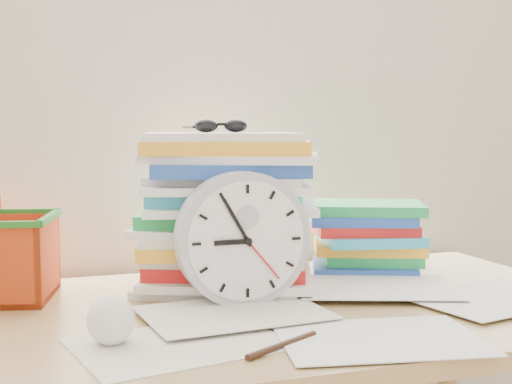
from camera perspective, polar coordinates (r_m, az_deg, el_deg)
name	(u,v)px	position (r m, az deg, el deg)	size (l,w,h in m)	color
curtain	(178,17)	(1.59, -6.29, 13.76)	(2.40, 0.01, 2.50)	silver
desk	(230,351)	(1.27, -2.11, -12.62)	(1.40, 0.70, 0.75)	#A2854C
paper_stack	(224,211)	(1.39, -2.59, -1.51)	(0.34, 0.28, 0.30)	white
clock	(243,239)	(1.25, -1.08, -3.76)	(0.24, 0.24, 0.05)	#AEB1B7
sunglasses	(221,126)	(1.36, -2.82, 5.33)	(0.12, 0.10, 0.03)	black
book_stack	(367,238)	(1.56, 8.88, -3.62)	(0.26, 0.20, 0.15)	white
crumpled_ball	(110,319)	(1.07, -11.60, -9.96)	(0.07, 0.07, 0.07)	white
pen	(282,345)	(1.04, 2.13, -12.14)	(0.01, 0.01, 0.15)	black
scattered_papers	(230,306)	(1.25, -2.12, -9.09)	(1.26, 0.42, 0.02)	white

